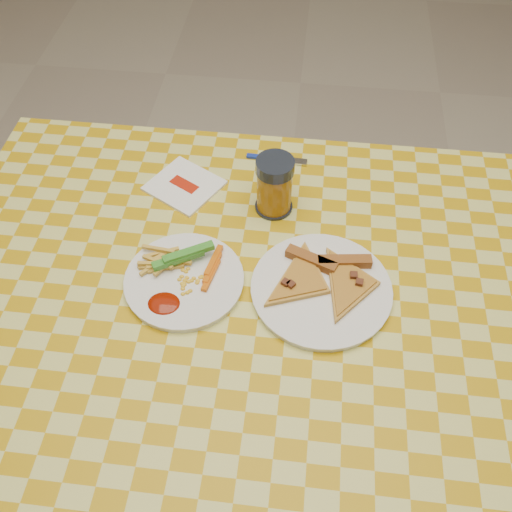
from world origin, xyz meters
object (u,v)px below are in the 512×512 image
object	(u,v)px
plate_left	(184,281)
drink_glass	(274,186)
table	(262,310)
plate_right	(321,290)

from	to	relation	value
plate_left	drink_glass	bearing A→B (deg)	55.56
table	plate_right	bearing A→B (deg)	1.69
plate_right	drink_glass	distance (m)	0.24
plate_left	plate_right	bearing A→B (deg)	2.04
table	plate_left	distance (m)	0.17
drink_glass	plate_left	bearing A→B (deg)	-124.44
table	plate_right	distance (m)	0.14
plate_left	drink_glass	distance (m)	0.27
table	plate_right	xyz separation A→B (m)	(0.11, 0.00, 0.08)
plate_left	plate_right	xyz separation A→B (m)	(0.26, 0.01, 0.00)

